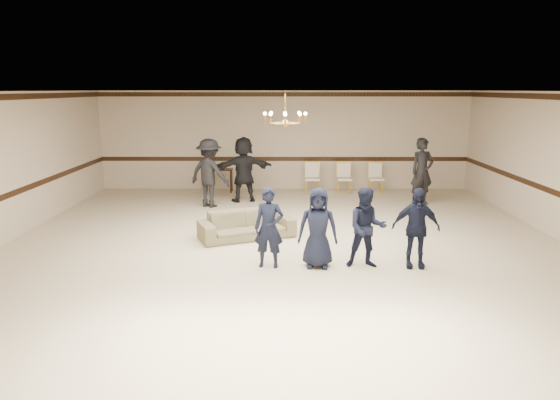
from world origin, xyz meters
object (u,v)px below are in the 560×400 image
at_px(boy_a, 269,228).
at_px(boy_b, 318,228).
at_px(banquet_chair_left, 313,178).
at_px(boy_d, 416,228).
at_px(banquet_chair_right, 376,178).
at_px(console_table, 219,180).
at_px(boy_c, 367,228).
at_px(chandelier, 285,107).
at_px(banquet_chair_mid, 344,178).
at_px(adult_right, 422,172).
at_px(settee, 247,225).
at_px(adult_left, 209,173).
at_px(adult_mid, 244,169).

height_order(boy_a, boy_b, same).
bearing_deg(boy_b, banquet_chair_left, 92.29).
distance_m(boy_d, banquet_chair_right, 6.90).
bearing_deg(banquet_chair_right, boy_d, -96.46).
height_order(banquet_chair_right, console_table, banquet_chair_right).
bearing_deg(boy_a, boy_c, 6.55).
xyz_separation_m(chandelier, banquet_chair_left, (0.90, 5.24, -2.40)).
bearing_deg(banquet_chair_right, boy_b, -110.80).
bearing_deg(boy_d, banquet_chair_mid, 97.27).
bearing_deg(adult_right, console_table, 146.24).
xyz_separation_m(banquet_chair_mid, banquet_chair_right, (1.00, 0.00, 0.00)).
distance_m(adult_right, banquet_chair_right, 1.94).
bearing_deg(boy_c, console_table, 119.51).
distance_m(boy_d, settee, 3.77).
bearing_deg(settee, console_table, 81.09).
distance_m(boy_b, adult_left, 5.67).
xyz_separation_m(adult_left, banquet_chair_right, (4.99, 1.89, -0.48)).
bearing_deg(boy_c, banquet_chair_mid, 89.21).
distance_m(boy_a, adult_right, 6.76).
distance_m(settee, banquet_chair_left, 5.30).
distance_m(chandelier, boy_d, 3.60).
bearing_deg(settee, banquet_chair_mid, 38.75).
bearing_deg(banquet_chair_left, boy_d, -74.58).
bearing_deg(banquet_chair_left, boy_b, -89.38).
bearing_deg(boy_b, adult_left, 123.12).
bearing_deg(boy_b, console_table, 115.68).
bearing_deg(boy_c, banquet_chair_left, 97.53).
bearing_deg(boy_d, adult_mid, 125.36).
bearing_deg(banquet_chair_mid, boy_d, -86.78).
relative_size(settee, console_table, 2.30).
xyz_separation_m(boy_c, adult_left, (-3.59, 4.99, 0.21)).
relative_size(boy_b, settee, 0.72).
height_order(adult_right, banquet_chair_mid, adult_right).
xyz_separation_m(adult_mid, banquet_chair_left, (2.09, 1.19, -0.48)).
height_order(adult_left, banquet_chair_right, adult_left).
distance_m(boy_b, settee, 2.41).
distance_m(settee, adult_left, 3.42).
bearing_deg(banquet_chair_left, banquet_chair_right, 3.11).
height_order(banquet_chair_mid, banquet_chair_right, same).
relative_size(chandelier, banquet_chair_right, 0.98).
height_order(boy_c, banquet_chair_right, boy_c).
distance_m(boy_d, console_table, 8.39).
bearing_deg(boy_b, adult_right, 62.74).
height_order(adult_right, console_table, adult_right).
height_order(banquet_chair_left, banquet_chair_mid, same).
distance_m(boy_c, banquet_chair_left, 6.91).
xyz_separation_m(boy_d, banquet_chair_mid, (-0.50, 6.87, -0.27)).
relative_size(settee, adult_left, 1.09).
height_order(chandelier, console_table, chandelier).
distance_m(adult_left, adult_right, 6.01).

